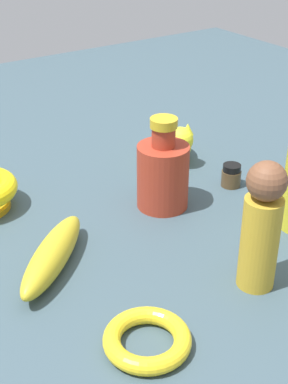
{
  "coord_description": "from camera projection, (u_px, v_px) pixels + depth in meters",
  "views": [
    {
      "loc": [
        -0.42,
        -0.62,
        0.48
      ],
      "look_at": [
        0.0,
        0.0,
        0.07
      ],
      "focal_mm": 52.31,
      "sensor_mm": 36.0,
      "label": 1
    }
  ],
  "objects": [
    {
      "name": "banana",
      "position": [
        53.0,
        255.0,
        0.79
      ],
      "size": [
        0.18,
        0.17,
        0.05
      ],
      "primitive_type": "ellipsoid",
      "rotation": [
        0.0,
        0.0,
        3.89
      ],
      "color": "gold",
      "rests_on": "ground"
    },
    {
      "name": "ground",
      "position": [
        144.0,
        229.0,
        0.89
      ],
      "size": [
        2.0,
        2.0,
        0.0
      ],
      "primitive_type": "plane",
      "color": "#384C56"
    },
    {
      "name": "bottle_short",
      "position": [
        163.0,
        173.0,
        0.92
      ],
      "size": [
        0.09,
        0.09,
        0.16
      ],
      "color": "#9F321F",
      "rests_on": "ground"
    },
    {
      "name": "bangle",
      "position": [
        147.0,
        339.0,
        0.66
      ],
      "size": [
        0.11,
        0.11,
        0.02
      ],
      "primitive_type": "torus",
      "color": "yellow",
      "rests_on": "ground"
    },
    {
      "name": "person_figure_adult",
      "position": [
        261.0,
        226.0,
        0.72
      ],
      "size": [
        0.06,
        0.06,
        0.18
      ],
      "color": "gold",
      "rests_on": "ground"
    },
    {
      "name": "cat_figurine",
      "position": [
        177.0,
        142.0,
        1.09
      ],
      "size": [
        0.1,
        0.12,
        0.09
      ],
      "color": "yellow",
      "rests_on": "ground"
    },
    {
      "name": "nail_polish_jar",
      "position": [
        231.0,
        175.0,
        1.0
      ],
      "size": [
        0.04,
        0.04,
        0.04
      ],
      "color": "#4F3C23",
      "rests_on": "ground"
    }
  ]
}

